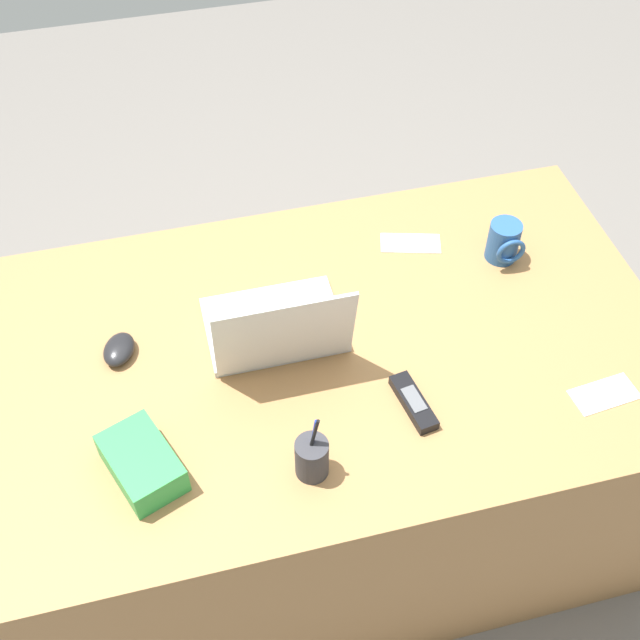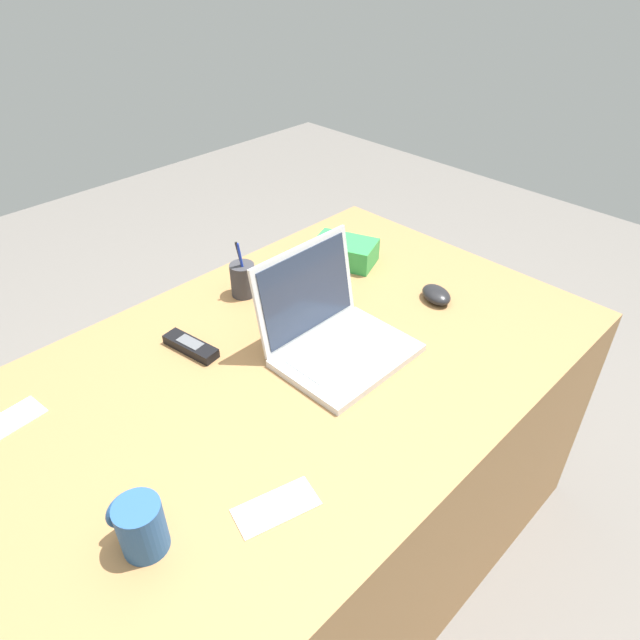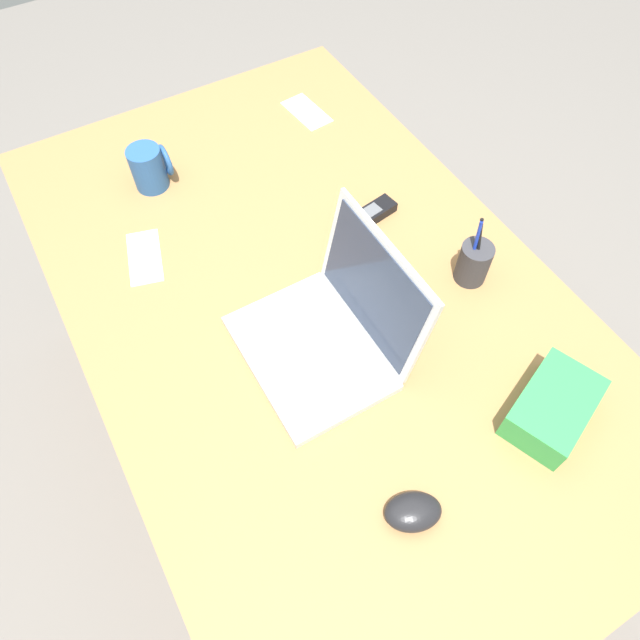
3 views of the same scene
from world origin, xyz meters
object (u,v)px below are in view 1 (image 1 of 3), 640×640
coffee_mug_white (504,242)px  pen_holder (312,458)px  computer_mouse (119,349)px  laptop (277,328)px  snack_bag (142,463)px  cordless_phone (413,402)px

coffee_mug_white → pen_holder: 0.77m
computer_mouse → pen_holder: size_ratio=0.57×
laptop → snack_bag: bearing=39.0°
laptop → coffee_mug_white: (-0.60, -0.13, 0.00)m
coffee_mug_white → pen_holder: pen_holder is taller
computer_mouse → laptop: bearing=-166.7°
coffee_mug_white → pen_holder: bearing=38.4°
laptop → pen_holder: bearing=89.3°
cordless_phone → snack_bag: snack_bag is taller
coffee_mug_white → snack_bag: 1.02m
coffee_mug_white → snack_bag: coffee_mug_white is taller
laptop → cordless_phone: (-0.24, 0.25, -0.04)m
coffee_mug_white → cordless_phone: bearing=46.6°
coffee_mug_white → cordless_phone: size_ratio=0.67×
laptop → coffee_mug_white: bearing=-167.5°
computer_mouse → cordless_phone: 0.67m
computer_mouse → pen_holder: (-0.35, 0.40, 0.03)m
laptop → computer_mouse: bearing=-8.1°
pen_holder → laptop: bearing=-90.7°
computer_mouse → cordless_phone: (-0.60, 0.30, -0.01)m
cordless_phone → pen_holder: size_ratio=0.92×
pen_holder → snack_bag: size_ratio=0.93×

